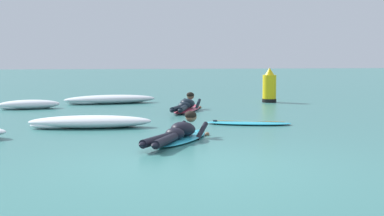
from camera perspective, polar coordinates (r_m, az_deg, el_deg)
name	(u,v)px	position (r m, az deg, el deg)	size (l,w,h in m)	color
ground_plane	(131,104)	(17.13, -6.57, 0.38)	(120.00, 120.00, 0.00)	#387A75
surfer_near	(180,133)	(9.38, -1.33, -2.73)	(1.65, 2.36, 0.53)	#2DB2D1
surfer_far	(186,106)	(14.90, -0.60, 0.21)	(1.41, 2.59, 0.54)	#E54C66
drifting_surfboard	(248,123)	(11.88, 6.01, -1.59)	(1.95, 1.16, 0.16)	#2DB2D1
whitewater_front	(29,105)	(16.17, -16.97, 0.34)	(1.79, 0.84, 0.27)	white
whitewater_mid_right	(111,100)	(17.54, -8.69, 0.90)	(3.07, 1.27, 0.28)	white
whitewater_back	(91,122)	(11.43, -10.79, -1.49)	(2.64, 1.03, 0.26)	white
channel_marker_buoy	(269,88)	(18.01, 8.26, 2.10)	(0.48, 0.48, 1.16)	yellow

